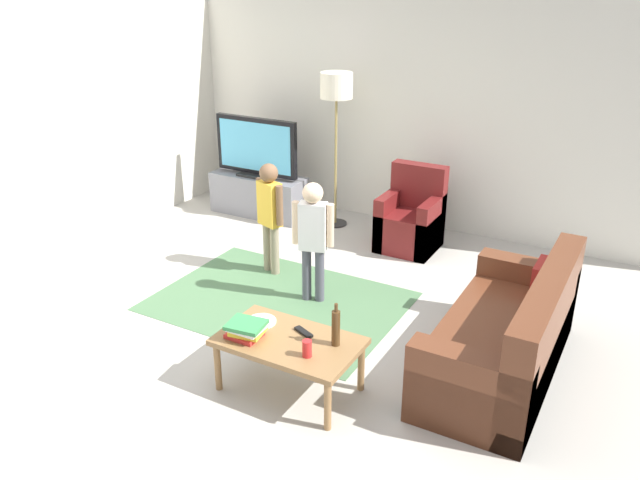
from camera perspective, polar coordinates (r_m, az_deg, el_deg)
ground at (r=5.38m, az=-3.17°, el=-8.58°), size 7.80×7.80×0.00m
wall_back at (r=7.43m, az=9.28°, el=11.35°), size 6.00×0.12×2.70m
wall_left at (r=6.87m, az=-25.36°, el=8.50°), size 0.12×6.00×2.70m
area_rug at (r=5.91m, az=-3.71°, el=-5.46°), size 2.20×1.60×0.01m
tv_stand at (r=7.94m, az=-5.45°, el=4.01°), size 1.20×0.44×0.50m
tv at (r=7.74m, az=-5.71°, el=8.19°), size 1.10×0.28×0.71m
couch at (r=4.97m, az=16.68°, el=-8.61°), size 0.80×1.80×0.86m
armchair at (r=6.99m, az=8.17°, el=1.66°), size 0.60×0.60×0.90m
floor_lamp at (r=7.23m, az=1.47°, el=12.89°), size 0.36×0.36×1.78m
child_near_tv at (r=6.22m, az=-4.50°, el=2.83°), size 0.36×0.21×1.13m
child_center at (r=5.64m, az=-0.63°, el=0.76°), size 0.37×0.20×1.13m
coffee_table at (r=4.57m, az=-2.79°, el=-9.36°), size 1.00×0.60×0.42m
book_stack at (r=4.56m, az=-6.59°, el=-7.92°), size 0.28×0.26×0.12m
bottle at (r=4.41m, az=1.42°, el=-7.82°), size 0.06×0.06×0.32m
tv_remote at (r=4.60m, az=-1.47°, el=-8.22°), size 0.18×0.11×0.02m
soda_can at (r=4.33m, az=-1.16°, el=-9.66°), size 0.07×0.07×0.12m
plate at (r=4.76m, az=-5.25°, el=-7.24°), size 0.22×0.22×0.02m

